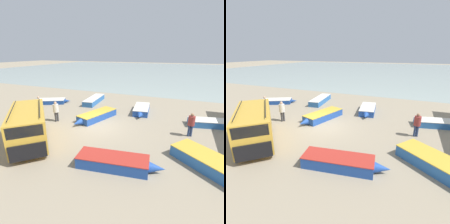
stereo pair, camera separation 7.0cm
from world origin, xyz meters
The scene contains 13 objects.
ground_plane centered at (0.00, 0.00, 0.00)m, with size 200.00×200.00×0.00m, color gray.
sea_water centered at (0.00, 52.00, 0.00)m, with size 120.00×80.00×0.01m, color #99A89E.
parked_van centered at (-3.05, -4.00, 1.27)m, with size 5.21×5.26×2.44m.
fishing_rowboat_0 centered at (8.30, -2.92, 0.33)m, with size 5.15×4.22×0.66m.
fishing_rowboat_1 centered at (-8.33, 4.23, 0.25)m, with size 3.96×2.85×0.50m.
fishing_rowboat_2 centered at (2.46, 4.93, 0.31)m, with size 1.86×4.11×0.61m.
fishing_rowboat_3 centered at (-3.77, 6.65, 0.31)m, with size 1.71×5.33×0.63m.
fishing_rowboat_4 centered at (8.59, 3.70, 0.27)m, with size 3.99×1.98×0.55m.
fishing_rowboat_5 centered at (-0.93, 1.52, 0.32)m, with size 2.53×4.74×0.64m.
fishing_rowboat_6 centered at (3.31, -4.41, 0.32)m, with size 4.67×1.83×0.64m.
fisherman_0 centered at (6.94, 1.05, 1.06)m, with size 0.47×0.47×1.78m.
fisherman_1 centered at (-3.91, -0.27, 1.08)m, with size 0.48×0.48×1.81m.
fisherman_2 centered at (-6.89, 0.84, 1.05)m, with size 0.46×0.46×1.75m.
Camera 2 is at (6.18, -11.72, 5.78)m, focal length 28.00 mm.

